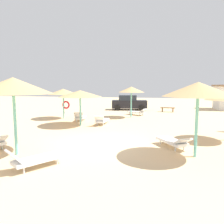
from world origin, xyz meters
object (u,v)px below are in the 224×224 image
at_px(parasol_3, 63,92).
at_px(lounger_6, 35,159).
at_px(lounger_4, 102,120).
at_px(bench_0, 168,109).
at_px(lounger_3, 80,117).
at_px(parasol_0, 13,86).
at_px(parasol_5, 131,90).
at_px(parasol_1, 198,90).
at_px(lounger_5, 137,112).
at_px(lounger_1, 173,141).
at_px(parasol_4, 80,94).
at_px(parked_car, 129,103).

bearing_deg(parasol_3, lounger_6, -69.86).
bearing_deg(lounger_4, bench_0, 60.92).
bearing_deg(lounger_3, parasol_3, 153.00).
bearing_deg(parasol_0, parasol_5, 74.15).
bearing_deg(parasol_1, lounger_5, 106.87).
height_order(parasol_3, lounger_1, parasol_3).
distance_m(parasol_0, parasol_5, 11.78).
distance_m(parasol_4, lounger_5, 7.36).
height_order(parasol_4, lounger_5, parasol_4).
bearing_deg(lounger_6, parasol_4, 99.58).
height_order(parasol_5, lounger_1, parasol_5).
distance_m(parasol_5, lounger_3, 5.13).
height_order(parasol_1, lounger_3, parasol_1).
bearing_deg(parasol_0, bench_0, 68.09).
distance_m(lounger_5, bench_0, 4.36).
bearing_deg(parasol_4, lounger_6, -80.42).
bearing_deg(parasol_3, parasol_1, -40.65).
relative_size(parasol_5, lounger_1, 1.39).
bearing_deg(parasol_5, parked_car, 100.04).
relative_size(parasol_5, bench_0, 1.79).
xyz_separation_m(parasol_3, lounger_1, (8.68, -7.01, -1.96)).
relative_size(parasol_4, lounger_6, 1.61).
xyz_separation_m(lounger_1, lounger_3, (-6.81, 6.06, 0.01)).
bearing_deg(lounger_1, parked_car, 105.68).
distance_m(parasol_5, bench_0, 6.26).
distance_m(parasol_3, lounger_5, 7.18).
distance_m(lounger_1, lounger_3, 9.12).
height_order(parasol_5, lounger_4, parasol_5).
xyz_separation_m(lounger_4, bench_0, (4.91, 8.83, 0.02)).
distance_m(parasol_0, parasol_1, 7.24).
height_order(lounger_5, lounger_6, lounger_6).
xyz_separation_m(parasol_1, bench_0, (-0.60, 14.91, -2.33)).
distance_m(parasol_0, lounger_5, 13.71).
bearing_deg(parasol_5, parasol_0, -105.85).
bearing_deg(parasol_5, parasol_1, -68.73).
height_order(parasol_0, lounger_1, parasol_0).
height_order(bench_0, parked_car, parked_car).
bearing_deg(lounger_6, lounger_5, 81.79).
bearing_deg(lounger_6, parasol_3, 110.14).
relative_size(lounger_4, lounger_5, 0.95).
distance_m(parasol_5, lounger_4, 4.77).
height_order(lounger_1, lounger_6, lounger_6).
bearing_deg(lounger_1, parasol_0, -159.20).
bearing_deg(lounger_3, parasol_5, 37.83).
bearing_deg(parasol_3, parked_car, 60.59).
relative_size(lounger_3, bench_0, 1.27).
distance_m(parasol_0, lounger_4, 7.96).
bearing_deg(lounger_5, parasol_4, -118.28).
distance_m(parasol_0, lounger_3, 8.84).
relative_size(parasol_0, lounger_1, 1.61).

